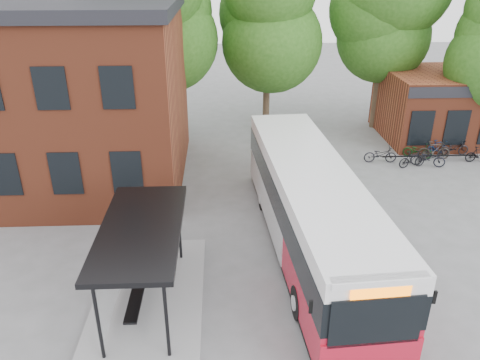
{
  "coord_description": "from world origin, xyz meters",
  "views": [
    {
      "loc": [
        -2.07,
        -13.07,
        10.07
      ],
      "look_at": [
        -1.32,
        3.92,
        2.0
      ],
      "focal_mm": 35.0,
      "sensor_mm": 36.0,
      "label": 1
    }
  ],
  "objects_px": {
    "bicycle_4": "(418,150)",
    "bicycle_3": "(434,150)",
    "bicycle_1": "(412,159)",
    "bicycle_7": "(479,155)",
    "bus_shelter": "(145,266)",
    "bicycle_2": "(428,158)",
    "bicycle_6": "(454,148)",
    "city_bus": "(310,210)",
    "bicycle_0": "(380,155)",
    "bicycle_5": "(438,147)"
  },
  "relations": [
    {
      "from": "bicycle_5",
      "to": "bicycle_6",
      "type": "height_order",
      "value": "bicycle_5"
    },
    {
      "from": "bicycle_5",
      "to": "bus_shelter",
      "type": "bearing_deg",
      "value": 114.97
    },
    {
      "from": "bicycle_6",
      "to": "bicycle_7",
      "type": "bearing_deg",
      "value": -142.47
    },
    {
      "from": "city_bus",
      "to": "bicycle_3",
      "type": "distance_m",
      "value": 11.98
    },
    {
      "from": "city_bus",
      "to": "bicycle_4",
      "type": "distance_m",
      "value": 11.7
    },
    {
      "from": "bicycle_4",
      "to": "bicycle_5",
      "type": "bearing_deg",
      "value": -56.67
    },
    {
      "from": "bicycle_5",
      "to": "bicycle_4",
      "type": "bearing_deg",
      "value": 86.29
    },
    {
      "from": "bus_shelter",
      "to": "bicycle_4",
      "type": "relative_size",
      "value": 4.52
    },
    {
      "from": "city_bus",
      "to": "bicycle_3",
      "type": "height_order",
      "value": "city_bus"
    },
    {
      "from": "bicycle_7",
      "to": "bus_shelter",
      "type": "bearing_deg",
      "value": 126.82
    },
    {
      "from": "bicycle_1",
      "to": "bicycle_2",
      "type": "distance_m",
      "value": 0.92
    },
    {
      "from": "bicycle_0",
      "to": "bicycle_2",
      "type": "bearing_deg",
      "value": -100.59
    },
    {
      "from": "bus_shelter",
      "to": "bicycle_6",
      "type": "bearing_deg",
      "value": 37.34
    },
    {
      "from": "bicycle_5",
      "to": "city_bus",
      "type": "bearing_deg",
      "value": 120.79
    },
    {
      "from": "bicycle_6",
      "to": "bicycle_1",
      "type": "bearing_deg",
      "value": 111.79
    },
    {
      "from": "bus_shelter",
      "to": "bicycle_0",
      "type": "height_order",
      "value": "bus_shelter"
    },
    {
      "from": "bicycle_4",
      "to": "bicycle_3",
      "type": "bearing_deg",
      "value": -89.88
    },
    {
      "from": "bicycle_5",
      "to": "bicycle_7",
      "type": "bearing_deg",
      "value": -134.44
    },
    {
      "from": "city_bus",
      "to": "bicycle_1",
      "type": "bearing_deg",
      "value": 43.03
    },
    {
      "from": "bus_shelter",
      "to": "bicycle_3",
      "type": "distance_m",
      "value": 18.18
    },
    {
      "from": "bicycle_3",
      "to": "bicycle_5",
      "type": "xyz_separation_m",
      "value": [
        0.47,
        0.55,
        -0.05
      ]
    },
    {
      "from": "bus_shelter",
      "to": "bicycle_0",
      "type": "xyz_separation_m",
      "value": [
        11.08,
        11.05,
        -0.99
      ]
    },
    {
      "from": "bus_shelter",
      "to": "bicycle_1",
      "type": "bearing_deg",
      "value": 39.39
    },
    {
      "from": "bicycle_4",
      "to": "bicycle_5",
      "type": "distance_m",
      "value": 1.26
    },
    {
      "from": "bicycle_0",
      "to": "bicycle_3",
      "type": "height_order",
      "value": "bicycle_3"
    },
    {
      "from": "bicycle_4",
      "to": "bicycle_6",
      "type": "distance_m",
      "value": 2.13
    },
    {
      "from": "bicycle_4",
      "to": "bicycle_1",
      "type": "bearing_deg",
      "value": 171.21
    },
    {
      "from": "city_bus",
      "to": "bicycle_6",
      "type": "xyz_separation_m",
      "value": [
        9.84,
        8.87,
        -1.2
      ]
    },
    {
      "from": "bicycle_2",
      "to": "bicycle_5",
      "type": "distance_m",
      "value": 1.88
    },
    {
      "from": "bus_shelter",
      "to": "bicycle_2",
      "type": "xyz_separation_m",
      "value": [
        13.47,
        10.44,
        -0.99
      ]
    },
    {
      "from": "bicycle_4",
      "to": "bicycle_2",
      "type": "bearing_deg",
      "value": -154.13
    },
    {
      "from": "bicycle_3",
      "to": "bicycle_7",
      "type": "xyz_separation_m",
      "value": [
        2.3,
        -0.52,
        -0.08
      ]
    },
    {
      "from": "bicycle_6",
      "to": "bicycle_2",
      "type": "bearing_deg",
      "value": 118.83
    },
    {
      "from": "bicycle_7",
      "to": "bicycle_2",
      "type": "bearing_deg",
      "value": 101.08
    },
    {
      "from": "bicycle_2",
      "to": "bicycle_6",
      "type": "distance_m",
      "value": 2.5
    },
    {
      "from": "bicycle_4",
      "to": "bicycle_6",
      "type": "xyz_separation_m",
      "value": [
        2.13,
        0.17,
        0.05
      ]
    },
    {
      "from": "bus_shelter",
      "to": "bicycle_0",
      "type": "bearing_deg",
      "value": 44.93
    },
    {
      "from": "bicycle_5",
      "to": "bicycle_6",
      "type": "xyz_separation_m",
      "value": [
        0.89,
        -0.06,
        -0.02
      ]
    },
    {
      "from": "bicycle_3",
      "to": "bicycle_7",
      "type": "height_order",
      "value": "bicycle_3"
    },
    {
      "from": "bus_shelter",
      "to": "bicycle_3",
      "type": "bearing_deg",
      "value": 38.71
    },
    {
      "from": "bicycle_1",
      "to": "bicycle_7",
      "type": "xyz_separation_m",
      "value": [
        3.91,
        0.52,
        -0.02
      ]
    },
    {
      "from": "bicycle_1",
      "to": "bicycle_7",
      "type": "bearing_deg",
      "value": -95.33
    },
    {
      "from": "bicycle_6",
      "to": "bicycle_3",
      "type": "bearing_deg",
      "value": 104.34
    },
    {
      "from": "bicycle_0",
      "to": "bicycle_6",
      "type": "xyz_separation_m",
      "value": [
        4.45,
        0.8,
        -0.0
      ]
    },
    {
      "from": "bicycle_2",
      "to": "bicycle_4",
      "type": "xyz_separation_m",
      "value": [
        -0.06,
        1.24,
        -0.06
      ]
    },
    {
      "from": "bus_shelter",
      "to": "bicycle_4",
      "type": "height_order",
      "value": "bus_shelter"
    },
    {
      "from": "bicycle_5",
      "to": "bicycle_0",
      "type": "bearing_deg",
      "value": 89.37
    },
    {
      "from": "bicycle_4",
      "to": "bicycle_6",
      "type": "height_order",
      "value": "bicycle_6"
    },
    {
      "from": "bicycle_1",
      "to": "bicycle_2",
      "type": "height_order",
      "value": "bicycle_1"
    },
    {
      "from": "bicycle_7",
      "to": "city_bus",
      "type": "bearing_deg",
      "value": 129.59
    }
  ]
}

